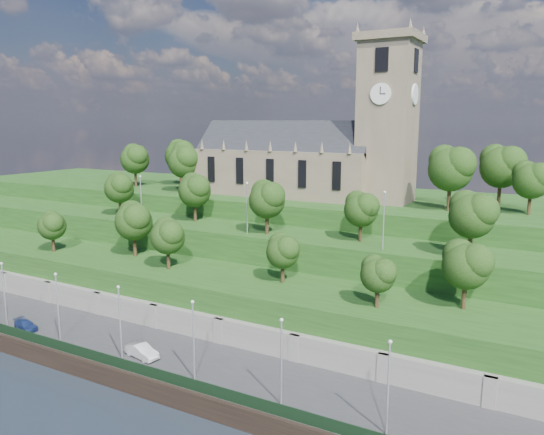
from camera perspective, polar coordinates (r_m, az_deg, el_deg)
The scene contains 16 objects.
ground at distance 61.08m, azimuth -16.04°, elevation -17.32°, with size 320.00×320.00×0.00m, color black.
promenade at distance 64.53m, azimuth -12.22°, elevation -14.60°, with size 160.00×12.00×2.00m, color #2D2D30.
quay_wall at distance 60.56m, azimuth -16.13°, elevation -16.42°, with size 160.00×0.50×2.20m, color black.
fence at distance 60.32m, azimuth -15.75°, elevation -14.93°, with size 160.00×0.10×1.20m, color black.
retaining_wall at distance 68.14m, azimuth -8.91°, elevation -11.73°, with size 160.00×2.10×5.00m.
embankment_lower at distance 72.13m, azimuth -5.98°, elevation -9.12°, with size 160.00×12.00×8.00m, color #1B4216.
embankment_upper at distance 80.35m, azimuth -1.51°, elevation -5.53°, with size 160.00×10.00×12.00m, color #1B4216.
hilltop at distance 98.15m, azimuth 4.70°, elevation -1.74°, with size 160.00×32.00×15.00m, color #1B4216.
church at distance 92.18m, azimuth 4.25°, elevation 6.92°, with size 38.60×12.35×27.60m.
trees_lower at distance 69.89m, azimuth -5.66°, elevation -2.16°, with size 65.25×8.91×8.29m.
trees_upper at distance 76.28m, azimuth -0.53°, elevation 2.22°, with size 62.64×8.30×7.98m.
trees_hilltop at distance 91.20m, azimuth 3.68°, elevation 6.03°, with size 77.35×16.12×9.58m.
lamp_posts_promenade at distance 61.25m, azimuth -16.04°, elevation -10.25°, with size 60.36×0.36×8.44m.
lamp_posts_upper at distance 75.63m, azimuth -2.70°, elevation 1.48°, with size 40.36×0.36×7.47m.
car_middle at distance 62.49m, azimuth -13.86°, elevation -13.76°, with size 1.59×4.56×1.50m, color #A2A3A7.
car_right at distance 75.01m, azimuth -24.96°, elevation -10.44°, with size 1.62×3.99×1.16m, color navy.
Camera 1 is at (39.16, -37.65, 27.92)m, focal length 35.00 mm.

